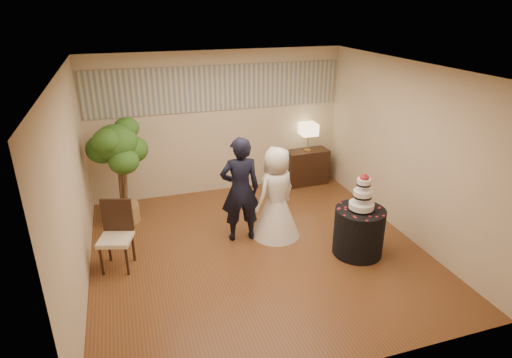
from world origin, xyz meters
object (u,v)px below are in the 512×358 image
object	(u,v)px
console	(307,167)
side_chair	(115,237)
cake_table	(359,232)
table_lamp	(308,137)
bride	(276,193)
groom	(240,190)
ficus_tree	(120,172)
wedding_cake	(363,192)

from	to	relation	value
console	side_chair	size ratio (longest dim) A/B	0.88
cake_table	table_lamp	size ratio (longest dim) A/B	1.31
bride	console	size ratio (longest dim) A/B	1.72
groom	cake_table	distance (m)	1.94
cake_table	ficus_tree	xyz separation A→B (m)	(-3.39, 2.17, 0.56)
groom	console	distance (m)	2.69
wedding_cake	table_lamp	world-z (taller)	wedding_cake
bride	table_lamp	bearing A→B (deg)	-149.75
cake_table	side_chair	size ratio (longest dim) A/B	0.75
bride	table_lamp	world-z (taller)	bride
wedding_cake	ficus_tree	distance (m)	4.02
cake_table	wedding_cake	world-z (taller)	wedding_cake
bride	side_chair	distance (m)	2.55
bride	side_chair	bearing A→B (deg)	-18.48
bride	ficus_tree	bearing A→B (deg)	-50.99
cake_table	wedding_cake	size ratio (longest dim) A/B	1.30
bride	ficus_tree	world-z (taller)	ficus_tree
ficus_tree	cake_table	bearing A→B (deg)	-32.65
console	groom	bearing A→B (deg)	-140.32
groom	table_lamp	size ratio (longest dim) A/B	3.00
wedding_cake	side_chair	xyz separation A→B (m)	(-3.53, 0.71, -0.53)
groom	wedding_cake	size ratio (longest dim) A/B	2.98
console	side_chair	bearing A→B (deg)	-154.75
bride	table_lamp	xyz separation A→B (m)	(1.37, 1.85, 0.27)
cake_table	ficus_tree	world-z (taller)	ficus_tree
cake_table	ficus_tree	size ratio (longest dim) A/B	0.41
console	side_chair	world-z (taller)	side_chair
groom	table_lamp	distance (m)	2.65
bride	console	world-z (taller)	bride
ficus_tree	side_chair	size ratio (longest dim) A/B	1.84
side_chair	console	bearing A→B (deg)	44.71
wedding_cake	console	bearing A→B (deg)	82.49
bride	wedding_cake	world-z (taller)	bride
cake_table	console	xyz separation A→B (m)	(0.36, 2.76, -0.00)
bride	side_chair	xyz separation A→B (m)	(-2.52, -0.21, -0.26)
cake_table	ficus_tree	bearing A→B (deg)	147.35
cake_table	table_lamp	world-z (taller)	table_lamp
console	table_lamp	distance (m)	0.66
console	ficus_tree	size ratio (longest dim) A/B	0.48
side_chair	ficus_tree	bearing A→B (deg)	101.21
bride	cake_table	xyz separation A→B (m)	(1.01, -0.91, -0.39)
wedding_cake	side_chair	bearing A→B (deg)	168.66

